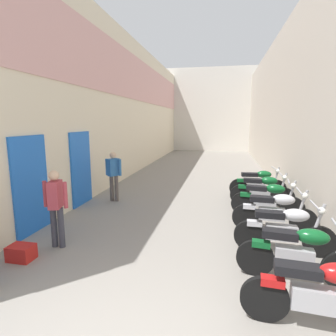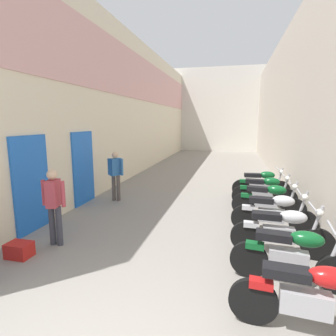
{
  "view_description": "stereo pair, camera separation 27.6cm",
  "coord_description": "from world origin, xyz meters",
  "views": [
    {
      "loc": [
        1.0,
        -1.75,
        2.5
      ],
      "look_at": [
        -0.39,
        5.2,
        1.28
      ],
      "focal_mm": 28.92,
      "sensor_mm": 36.0,
      "label": 1
    },
    {
      "loc": [
        1.27,
        -1.69,
        2.5
      ],
      "look_at": [
        -0.39,
        5.2,
        1.28
      ],
      "focal_mm": 28.92,
      "sensor_mm": 36.0,
      "label": 2
    }
  ],
  "objects": [
    {
      "name": "pedestrian_further_down",
      "position": [
        -2.31,
        6.08,
        0.92
      ],
      "size": [
        0.52,
        0.39,
        1.57
      ],
      "color": "#564C47",
      "rests_on": "ground"
    },
    {
      "name": "building_far_end",
      "position": [
        0.0,
        22.58,
        3.46
      ],
      "size": [
        9.33,
        2.0,
        6.91
      ],
      "primitive_type": "cube",
      "color": "beige",
      "rests_on": "ground"
    },
    {
      "name": "ground_plane",
      "position": [
        0.0,
        8.79,
        0.0
      ],
      "size": [
        37.58,
        37.58,
        0.0
      ],
      "primitive_type": "plane",
      "color": "gray"
    },
    {
      "name": "motorcycle_fourth",
      "position": [
        2.22,
        4.48,
        0.5
      ],
      "size": [
        1.85,
        0.58,
        1.04
      ],
      "color": "black",
      "rests_on": "ground"
    },
    {
      "name": "motorcycle_seventh",
      "position": [
        2.22,
        7.44,
        0.5
      ],
      "size": [
        1.85,
        0.58,
        1.04
      ],
      "color": "black",
      "rests_on": "ground"
    },
    {
      "name": "motorcycle_second",
      "position": [
        2.22,
        2.48,
        0.5
      ],
      "size": [
        1.85,
        0.58,
        1.04
      ],
      "color": "black",
      "rests_on": "ground"
    },
    {
      "name": "motorcycle_third",
      "position": [
        2.22,
        3.44,
        0.5
      ],
      "size": [
        1.85,
        0.58,
        1.04
      ],
      "color": "black",
      "rests_on": "ground"
    },
    {
      "name": "motorcycle_nearest",
      "position": [
        2.22,
        1.44,
        0.5
      ],
      "size": [
        1.85,
        0.58,
        1.04
      ],
      "color": "black",
      "rests_on": "ground"
    },
    {
      "name": "building_left",
      "position": [
        -3.36,
        10.73,
        3.18
      ],
      "size": [
        0.45,
        21.58,
        6.3
      ],
      "color": "beige",
      "rests_on": "ground"
    },
    {
      "name": "motorcycle_fifth",
      "position": [
        2.22,
        5.5,
        0.5
      ],
      "size": [
        1.84,
        0.58,
        1.04
      ],
      "color": "black",
      "rests_on": "ground"
    },
    {
      "name": "plastic_crate",
      "position": [
        -2.53,
        2.23,
        0.14
      ],
      "size": [
        0.44,
        0.32,
        0.28
      ],
      "primitive_type": "cube",
      "color": "red",
      "rests_on": "ground"
    },
    {
      "name": "building_right",
      "position": [
        3.36,
        10.79,
        3.07
      ],
      "size": [
        0.45,
        21.58,
        6.14
      ],
      "color": "beige",
      "rests_on": "ground"
    },
    {
      "name": "pedestrian_mid_alley",
      "position": [
        -2.17,
        2.85,
        0.92
      ],
      "size": [
        0.52,
        0.38,
        1.57
      ],
      "color": "#383842",
      "rests_on": "ground"
    },
    {
      "name": "motorcycle_sixth",
      "position": [
        2.22,
        6.46,
        0.5
      ],
      "size": [
        1.85,
        0.58,
        1.04
      ],
      "color": "black",
      "rests_on": "ground"
    }
  ]
}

